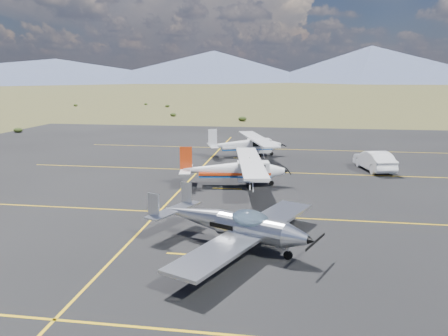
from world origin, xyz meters
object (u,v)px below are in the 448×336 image
(sedan, at_px, (374,161))
(aircraft_plain, at_px, (246,144))
(aircraft_cessna, at_px, (235,169))
(aircraft_low_wing, at_px, (235,224))

(sedan, bearing_deg, aircraft_plain, -36.88)
(aircraft_plain, bearing_deg, aircraft_cessna, -106.55)
(aircraft_low_wing, height_order, aircraft_cessna, aircraft_cessna)
(aircraft_low_wing, bearing_deg, sedan, 86.51)
(sedan, bearing_deg, aircraft_cessna, 18.95)
(aircraft_plain, bearing_deg, sedan, -41.41)
(aircraft_plain, relative_size, sedan, 2.12)
(aircraft_cessna, bearing_deg, sedan, 23.23)
(aircraft_cessna, bearing_deg, aircraft_plain, 82.26)
(aircraft_cessna, relative_size, aircraft_plain, 1.05)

